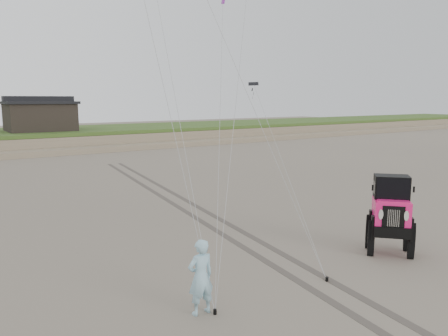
{
  "coord_description": "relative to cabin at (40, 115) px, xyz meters",
  "views": [
    {
      "loc": [
        -7.46,
        -8.44,
        4.8
      ],
      "look_at": [
        0.41,
        3.0,
        2.6
      ],
      "focal_mm": 35.0,
      "sensor_mm": 36.0,
      "label": 1
    }
  ],
  "objects": [
    {
      "name": "ground",
      "position": [
        -2.0,
        -37.0,
        -3.24
      ],
      "size": [
        160.0,
        160.0,
        0.0
      ],
      "primitive_type": "plane",
      "color": "#6B6054",
      "rests_on": "ground"
    },
    {
      "name": "dune_ridge",
      "position": [
        -2.0,
        0.5,
        -2.42
      ],
      "size": [
        160.0,
        14.25,
        1.73
      ],
      "color": "#7A6B54",
      "rests_on": "ground"
    },
    {
      "name": "cabin",
      "position": [
        0.0,
        0.0,
        0.0
      ],
      "size": [
        6.4,
        5.4,
        3.35
      ],
      "color": "black",
      "rests_on": "dune_ridge"
    },
    {
      "name": "jeep",
      "position": [
        2.21,
        -37.58,
        -2.25
      ],
      "size": [
        5.44,
        5.26,
        1.97
      ],
      "primitive_type": null,
      "rotation": [
        0.0,
        0.0,
        -0.83
      ],
      "color": "#FF1D76",
      "rests_on": "ground"
    },
    {
      "name": "man",
      "position": [
        -4.66,
        -37.54,
        -2.37
      ],
      "size": [
        0.64,
        0.43,
        1.74
      ],
      "primitive_type": "imported",
      "rotation": [
        0.0,
        0.0,
        3.12
      ],
      "color": "#7EB6C3",
      "rests_on": "ground"
    },
    {
      "name": "stake_main",
      "position": [
        -4.41,
        -37.74,
        -3.18
      ],
      "size": [
        0.08,
        0.08,
        0.12
      ],
      "primitive_type": "cylinder",
      "color": "black",
      "rests_on": "ground"
    },
    {
      "name": "stake_aux",
      "position": [
        -0.97,
        -37.93,
        -3.18
      ],
      "size": [
        0.08,
        0.08,
        0.12
      ],
      "primitive_type": "cylinder",
      "color": "black",
      "rests_on": "ground"
    },
    {
      "name": "tire_tracks",
      "position": [
        0.0,
        -29.0,
        -3.23
      ],
      "size": [
        5.22,
        29.74,
        0.01
      ],
      "color": "#4C443D",
      "rests_on": "ground"
    }
  ]
}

